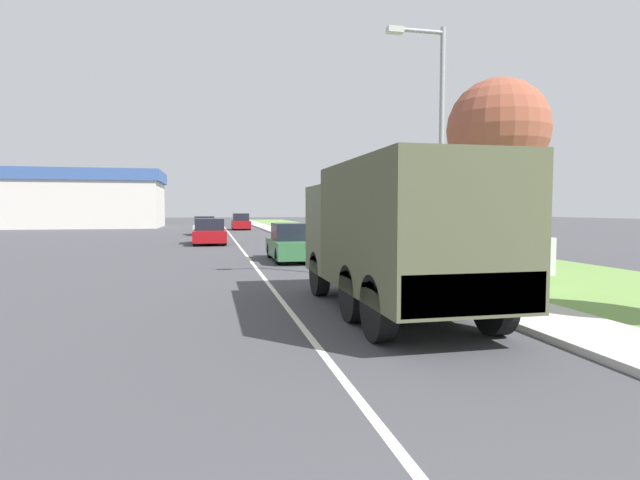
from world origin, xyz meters
TOP-DOWN VIEW (x-y plane):
  - ground_plane at (0.00, 40.00)m, footprint 180.00×180.00m
  - lane_centre_stripe at (0.00, 40.00)m, footprint 0.12×120.00m
  - sidewalk_right at (4.50, 40.00)m, footprint 1.80×120.00m
  - grass_strip_right at (8.90, 40.00)m, footprint 7.00×120.00m
  - military_truck at (2.02, 9.71)m, footprint 2.33×6.56m
  - car_nearest_ahead at (1.74, 20.39)m, footprint 1.85×4.17m
  - car_second_ahead at (-1.63, 30.95)m, footprint 1.91×4.30m
  - car_third_ahead at (-2.04, 41.93)m, footprint 1.76×4.07m
  - car_fourth_ahead at (1.46, 51.83)m, footprint 1.80×4.14m
  - pickup_truck at (6.84, 15.27)m, footprint 1.95×5.35m
  - lamp_post at (4.54, 13.28)m, footprint 1.69×0.24m
  - tree_mid_right at (9.97, 18.88)m, footprint 4.12×4.12m
  - utility_box at (6.20, 11.08)m, footprint 0.55×0.45m
  - building_distant at (-15.66, 61.51)m, footprint 17.51×10.37m

SIDE VIEW (x-z plane):
  - ground_plane at x=0.00m, z-range 0.00..0.00m
  - lane_centre_stripe at x=0.00m, z-range 0.00..0.00m
  - grass_strip_right at x=8.90m, z-range 0.00..0.02m
  - sidewalk_right at x=4.50m, z-range 0.00..0.12m
  - utility_box at x=6.20m, z-range 0.02..0.72m
  - car_third_ahead at x=-2.04m, z-range -0.08..1.44m
  - car_nearest_ahead at x=1.74m, z-range -0.08..1.45m
  - car_second_ahead at x=-1.63m, z-range -0.08..1.46m
  - car_fourth_ahead at x=1.46m, z-range -0.09..1.58m
  - pickup_truck at x=6.84m, z-range -0.02..1.77m
  - military_truck at x=2.02m, z-range 0.17..3.15m
  - building_distant at x=-15.66m, z-range 0.04..6.48m
  - lamp_post at x=4.54m, z-range 0.79..7.76m
  - tree_mid_right at x=9.97m, z-range 1.64..9.04m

